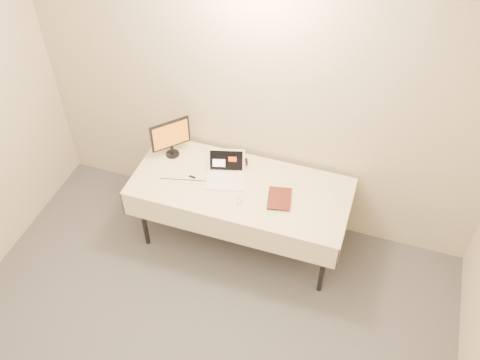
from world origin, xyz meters
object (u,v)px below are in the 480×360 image
(laptop, at_px, (226,172))
(monitor, at_px, (170,136))
(table, at_px, (241,191))
(book, at_px, (268,188))

(laptop, height_order, monitor, monitor)
(monitor, bearing_deg, table, -61.42)
(laptop, distance_m, book, 0.44)
(laptop, distance_m, monitor, 0.59)
(table, distance_m, laptop, 0.20)
(monitor, bearing_deg, laptop, -59.21)
(table, xyz_separation_m, laptop, (-0.15, 0.06, 0.11))
(table, bearing_deg, monitor, 165.54)
(table, bearing_deg, book, -15.19)
(laptop, relative_size, book, 1.53)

